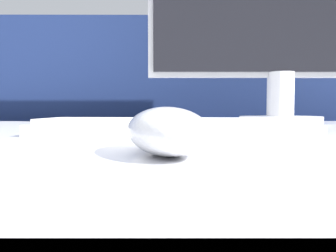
# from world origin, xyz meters

# --- Properties ---
(partition_panel) EXTENTS (5.00, 0.03, 1.08)m
(partition_panel) POSITION_xyz_m (0.00, 0.59, 0.54)
(partition_panel) COLOR navy
(partition_panel) RESTS_ON ground_plane
(computer_mouse_near) EXTENTS (0.09, 0.13, 0.04)m
(computer_mouse_near) POSITION_xyz_m (-0.00, -0.24, 0.76)
(computer_mouse_near) COLOR white
(computer_mouse_near) RESTS_ON desk
(keyboard) EXTENTS (0.41, 0.15, 0.02)m
(keyboard) POSITION_xyz_m (0.01, -0.03, 0.75)
(keyboard) COLOR silver
(keyboard) RESTS_ON desk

